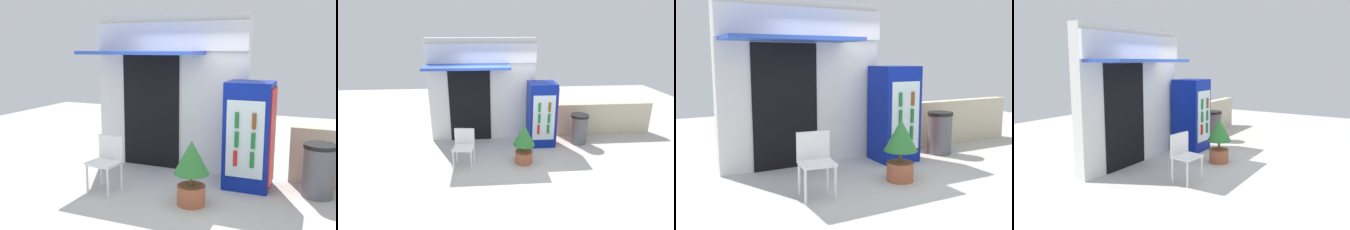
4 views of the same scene
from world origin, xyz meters
TOP-DOWN VIEW (x-y plane):
  - ground at (0.00, 0.00)m, footprint 16.00×16.00m
  - storefront_building at (-0.71, 1.56)m, footprint 2.91×1.12m
  - drink_cooler at (0.89, 1.05)m, footprint 0.74×0.74m
  - plastic_chair at (-1.12, 0.02)m, footprint 0.51×0.45m
  - potted_plant_near_shop at (0.28, 0.01)m, footprint 0.51×0.51m
  - trash_bin at (1.96, 1.02)m, footprint 0.48×0.48m
  - stone_boundary_wall at (2.91, 1.64)m, footprint 2.84×0.23m

SIDE VIEW (x-z plane):
  - ground at x=0.00m, z-range 0.00..0.00m
  - trash_bin at x=1.96m, z-range 0.00..0.82m
  - stone_boundary_wall at x=2.91m, z-range 0.00..0.94m
  - plastic_chair at x=-1.12m, z-range 0.09..0.96m
  - potted_plant_near_shop at x=0.28m, z-range 0.08..1.03m
  - drink_cooler at x=0.89m, z-range 0.00..1.72m
  - storefront_building at x=-0.71m, z-range 0.07..2.89m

